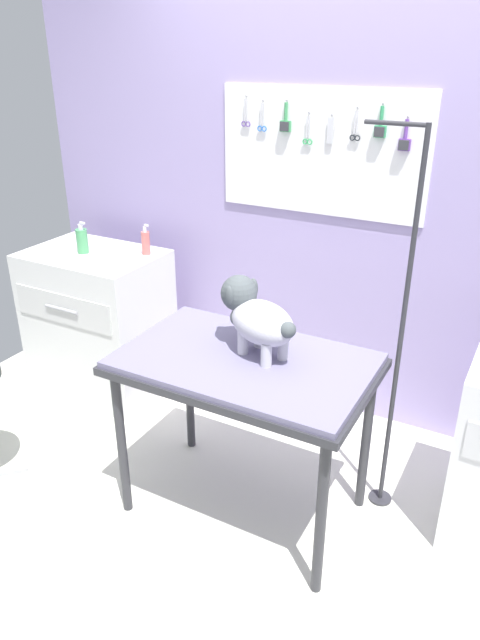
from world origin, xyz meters
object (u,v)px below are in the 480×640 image
at_px(grooming_table, 245,374).
at_px(grooming_arm, 397,350).
at_px(dog, 255,316).
at_px(counter_left, 99,322).
at_px(spray_bottle_tall, 146,242).

bearing_deg(grooming_table, grooming_arm, 33.03).
height_order(grooming_table, grooming_arm, grooming_arm).
relative_size(grooming_arm, dog, 4.09).
relative_size(grooming_table, counter_left, 1.20).
bearing_deg(dog, spray_bottle_tall, 149.09).
relative_size(dog, counter_left, 0.48).
bearing_deg(grooming_table, counter_left, 157.32).
height_order(grooming_arm, dog, grooming_arm).
xyz_separation_m(counter_left, spray_bottle_tall, (0.30, 0.14, 0.52)).
relative_size(grooming_table, spray_bottle_tall, 5.96).
relative_size(grooming_table, grooming_arm, 0.62).
bearing_deg(counter_left, grooming_table, -22.68).
bearing_deg(counter_left, dog, -19.93).
xyz_separation_m(grooming_table, dog, (0.01, 0.07, 0.25)).
relative_size(dog, spray_bottle_tall, 2.37).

